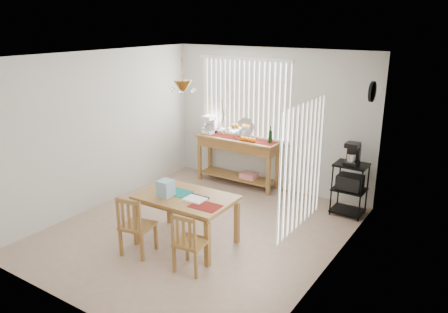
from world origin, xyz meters
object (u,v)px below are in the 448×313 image
Objects in this scene: wire_cart at (350,184)px; chair_left at (136,226)px; chair_right at (190,243)px; sideboard at (238,150)px; dining_table at (186,202)px; cart_items at (353,154)px.

wire_cart reaches higher than chair_left.
chair_left is 0.86m from chair_right.
sideboard reaches higher than dining_table.
dining_table is at bearing 60.13° from chair_left.
wire_cart is 1.08× the size of chair_right.
wire_cart is 3.00m from chair_right.
cart_items is 0.26× the size of dining_table.
dining_table is 0.76m from chair_left.
sideboard is at bearing 104.36° from dining_table.
sideboard reaches higher than chair_left.
cart_items reaches higher than dining_table.
wire_cart is 0.51m from cart_items.
chair_left is (0.25, -3.02, -0.27)m from sideboard.
chair_left reaches higher than dining_table.
chair_right is (0.85, 0.07, -0.02)m from chair_left.
sideboard is 1.89× the size of wire_cart.
cart_items is at bearing 55.15° from chair_left.
sideboard is at bearing 175.60° from cart_items.
chair_right is at bearing 4.37° from chair_left.
cart_items is at bearing -4.40° from sideboard.
chair_left is at bearing -175.63° from chair_right.
cart_items is 3.07m from chair_right.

